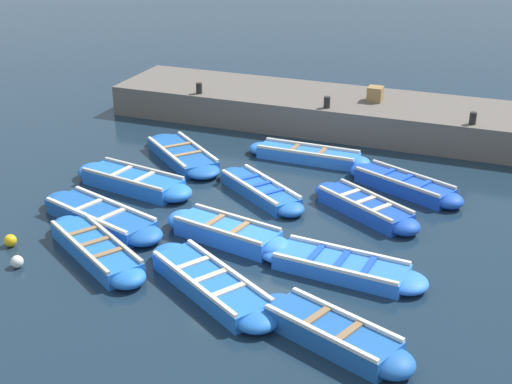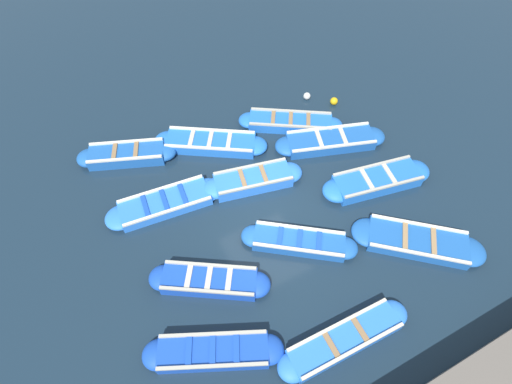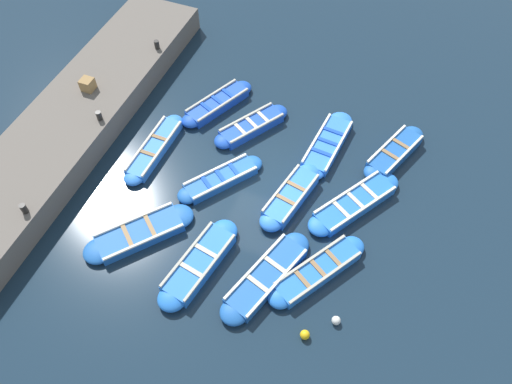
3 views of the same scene
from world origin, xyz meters
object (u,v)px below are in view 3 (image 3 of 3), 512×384
boat_near_quay (221,179)px  bollard_mid_north (99,116)px  boat_broadside (217,104)px  boat_bow_out (354,203)px  boat_centre (199,263)px  buoy_yellow_far (305,335)px  boat_outer_left (291,196)px  wooden_crate (88,84)px  boat_far_corner (327,145)px  bollard_north (24,209)px  boat_inner_gap (394,153)px  boat_stern_in (140,233)px  boat_end_of_row (317,271)px  boat_outer_right (155,148)px  buoy_orange_near (336,320)px  boat_mid_row (252,126)px  boat_tucked (266,277)px  bollard_mid_south (157,45)px

boat_near_quay → bollard_mid_north: (-4.84, 0.33, 0.99)m
boat_broadside → boat_bow_out: size_ratio=0.92×
boat_bow_out → boat_centre: bearing=-134.1°
bollard_mid_north → buoy_yellow_far: (9.32, -4.51, -1.02)m
boat_outer_left → wooden_crate: bearing=171.0°
boat_centre → buoy_yellow_far: size_ratio=13.22×
boat_bow_out → wooden_crate: size_ratio=8.14×
wooden_crate → boat_far_corner: bearing=8.6°
bollard_north → wooden_crate: wooden_crate is taller
boat_outer_left → bollard_north: bearing=-150.6°
boat_inner_gap → boat_stern_in: (-6.89, -6.37, -0.04)m
boat_end_of_row → bollard_north: size_ratio=10.02×
boat_outer_right → bollard_mid_north: bollard_mid_north is taller
boat_end_of_row → bollard_mid_north: 9.43m
boat_broadside → buoy_orange_near: size_ratio=12.73×
boat_end_of_row → boat_far_corner: boat_end_of_row is taller
boat_end_of_row → boat_far_corner: (-1.23, 5.08, -0.02)m
boat_outer_right → wooden_crate: bearing=160.7°
buoy_yellow_far → bollard_mid_north: bearing=154.2°
boat_broadside → buoy_yellow_far: (6.12, -7.54, -0.04)m
boat_far_corner → bollard_north: bollard_north is taller
bollard_mid_north → buoy_yellow_far: bollard_mid_north is taller
boat_outer_left → buoy_orange_near: boat_outer_left is taller
boat_outer_left → bollard_north: 8.50m
boat_outer_right → bollard_mid_north: bearing=-178.1°
buoy_yellow_far → boat_stern_in: bearing=168.7°
boat_mid_row → boat_near_quay: (-0.06, -2.72, -0.02)m
boat_near_quay → boat_bow_out: size_ratio=0.84×
boat_outer_right → bollard_mid_north: (-2.02, -0.07, 0.99)m
boat_outer_left → wooden_crate: wooden_crate is taller
bollard_mid_north → boat_broadside: bearing=43.3°
boat_centre → bollard_north: (-5.57, -0.71, 0.96)m
boat_bow_out → buoy_yellow_far: 4.90m
boat_far_corner → boat_inner_gap: 2.43m
boat_near_quay → bollard_mid_north: bollard_mid_north is taller
boat_end_of_row → boat_outer_left: (-1.69, 2.33, 0.02)m
boat_mid_row → boat_inner_gap: boat_inner_gap is taller
boat_tucked → wooden_crate: (-8.90, 4.46, 1.03)m
boat_mid_row → boat_bow_out: size_ratio=0.85×
boat_bow_out → bollard_mid_north: 9.50m
boat_bow_out → bollard_mid_south: (-9.44, 3.92, 0.98)m
boat_far_corner → boat_near_quay: bearing=-135.7°
buoy_orange_near → boat_broadside: bearing=135.1°
boat_tucked → boat_near_quay: bearing=134.0°
boat_outer_right → boat_centre: bearing=-45.9°
boat_outer_right → boat_inner_gap: size_ratio=1.10×
boat_end_of_row → buoy_yellow_far: (0.27, -2.02, -0.04)m
boat_near_quay → buoy_yellow_far: size_ratio=11.07×
boat_outer_right → boat_outer_left: (5.34, -0.22, 0.04)m
boat_inner_gap → bollard_north: bollard_north is taller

